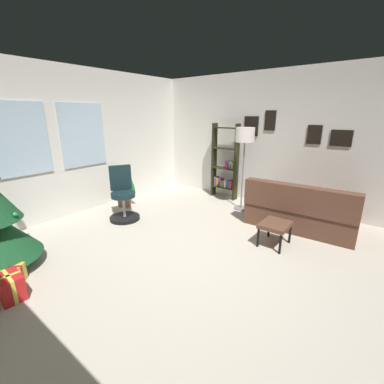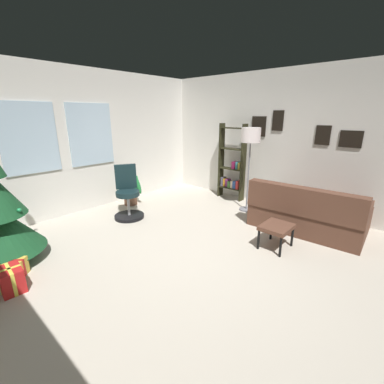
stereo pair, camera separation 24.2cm
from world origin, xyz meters
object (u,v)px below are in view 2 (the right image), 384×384
Objects in this scene: couch at (312,213)px; gift_box_red at (11,280)px; footstool at (277,228)px; bookshelf at (232,167)px; floor_lamp at (251,141)px; potted_plant at (132,193)px; office_chair at (128,197)px; gift_box_gold at (14,268)px; gift_box_green at (21,233)px.

gift_box_red is at bearing 153.89° from couch.
footstool is 0.28× the size of bookshelf.
floor_lamp is (1.10, 1.14, 1.12)m from footstool.
footstool is 0.70× the size of potted_plant.
couch is 1.74m from floor_lamp.
bookshelf is 1.03× the size of floor_lamp.
floor_lamp is at bearing -56.77° from potted_plant.
office_chair reaches higher than couch.
office_chair is at bearing -131.42° from potted_plant.
gift_box_red is at bearing -107.92° from gift_box_gold.
couch is 1.80× the size of office_chair.
gift_box_green is at bearing 149.85° from floor_lamp.
footstool is at bearing -133.85° from floor_lamp.
floor_lamp reaches higher than couch.
gift_box_gold is (-0.39, -1.12, 0.03)m from gift_box_green.
gift_box_red reaches higher than gift_box_gold.
office_chair reaches higher than gift_box_red.
couch is 5.62× the size of gift_box_red.
office_chair reaches higher than gift_box_green.
floor_lamp is 2.46× the size of potted_plant.
couch is 4.45m from gift_box_red.
footstool is 4.04m from gift_box_green.
bookshelf is 1.08m from floor_lamp.
gift_box_green is 1.18m from gift_box_gold.
floor_lamp is 2.74m from potted_plant.
office_chair is at bearing 140.76° from floor_lamp.
footstool is at bearing -130.34° from bookshelf.
couch is 3.81× the size of footstool.
gift_box_green is (-2.46, 3.20, -0.23)m from footstool.
gift_box_red is at bearing 170.85° from floor_lamp.
bookshelf reaches higher than gift_box_gold.
floor_lamp is at bearing -39.24° from office_chair.
gift_box_red is 0.48× the size of potted_plant.
gift_box_green is 0.32× the size of office_chair.
footstool is 0.28× the size of floor_lamp.
gift_box_gold is 0.33× the size of office_chair.
gift_box_gold is 0.19× the size of bookshelf.
potted_plant is (-1.36, 2.07, -1.17)m from floor_lamp.
floor_lamp is at bearing 46.15° from footstool.
couch is at bearing -8.98° from footstool.
couch is 3.35m from office_chair.
footstool is at bearing 171.02° from couch.
gift_box_red is 0.19× the size of bookshelf.
bookshelf is 2.53× the size of potted_plant.
office_chair is 0.60× the size of floor_lamp.
gift_box_red is at bearing -158.38° from office_chair.
gift_box_red is 4.28m from floor_lamp.
gift_box_red is at bearing -151.96° from potted_plant.
couch is 1.08× the size of floor_lamp.
bookshelf is (0.51, 2.00, 0.47)m from couch.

